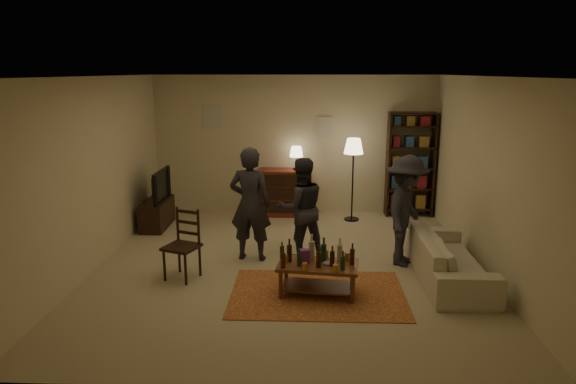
# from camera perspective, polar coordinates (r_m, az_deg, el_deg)

# --- Properties ---
(floor) EXTENTS (6.00, 6.00, 0.00)m
(floor) POSITION_cam_1_polar(r_m,az_deg,el_deg) (7.57, -0.00, -8.15)
(floor) COLOR #C6B793
(floor) RESTS_ON ground
(room_shell) EXTENTS (6.00, 6.00, 6.00)m
(room_shell) POSITION_cam_1_polar(r_m,az_deg,el_deg) (10.11, -3.02, 7.86)
(room_shell) COLOR beige
(room_shell) RESTS_ON ground
(rug) EXTENTS (2.20, 1.50, 0.01)m
(rug) POSITION_cam_1_polar(r_m,az_deg,el_deg) (6.67, 3.31, -11.22)
(rug) COLOR maroon
(rug) RESTS_ON ground
(coffee_table) EXTENTS (1.06, 0.66, 0.75)m
(coffee_table) POSITION_cam_1_polar(r_m,az_deg,el_deg) (6.53, 3.25, -8.22)
(coffee_table) COLOR brown
(coffee_table) RESTS_ON ground
(dining_chair) EXTENTS (0.54, 0.54, 0.97)m
(dining_chair) POSITION_cam_1_polar(r_m,az_deg,el_deg) (7.14, -11.49, -5.42)
(dining_chair) COLOR black
(dining_chair) RESTS_ON ground
(tv_stand) EXTENTS (0.40, 1.00, 1.06)m
(tv_stand) POSITION_cam_1_polar(r_m,az_deg,el_deg) (9.56, -14.37, -1.57)
(tv_stand) COLOR black
(tv_stand) RESTS_ON ground
(dresser) EXTENTS (1.00, 0.50, 1.36)m
(dresser) POSITION_cam_1_polar(r_m,az_deg,el_deg) (10.03, -0.47, 0.09)
(dresser) COLOR maroon
(dresser) RESTS_ON ground
(bookshelf) EXTENTS (0.90, 0.34, 2.02)m
(bookshelf) POSITION_cam_1_polar(r_m,az_deg,el_deg) (10.17, 13.42, 3.11)
(bookshelf) COLOR black
(bookshelf) RESTS_ON ground
(floor_lamp) EXTENTS (0.36, 0.36, 1.56)m
(floor_lamp) POSITION_cam_1_polar(r_m,az_deg,el_deg) (9.59, 7.29, 4.46)
(floor_lamp) COLOR black
(floor_lamp) RESTS_ON ground
(sofa) EXTENTS (0.81, 2.08, 0.61)m
(sofa) POSITION_cam_1_polar(r_m,az_deg,el_deg) (7.34, 17.42, -6.97)
(sofa) COLOR beige
(sofa) RESTS_ON ground
(person_left) EXTENTS (0.67, 0.49, 1.71)m
(person_left) POSITION_cam_1_polar(r_m,az_deg,el_deg) (7.60, -4.20, -1.35)
(person_left) COLOR #25252C
(person_left) RESTS_ON ground
(person_right) EXTENTS (0.88, 0.78, 1.53)m
(person_right) POSITION_cam_1_polar(r_m,az_deg,el_deg) (7.68, 1.47, -1.83)
(person_right) COLOR #2A2A32
(person_right) RESTS_ON ground
(person_by_sofa) EXTENTS (0.97, 1.20, 1.61)m
(person_by_sofa) POSITION_cam_1_polar(r_m,az_deg,el_deg) (7.58, 13.00, -2.06)
(person_by_sofa) COLOR #2B2A32
(person_by_sofa) RESTS_ON ground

